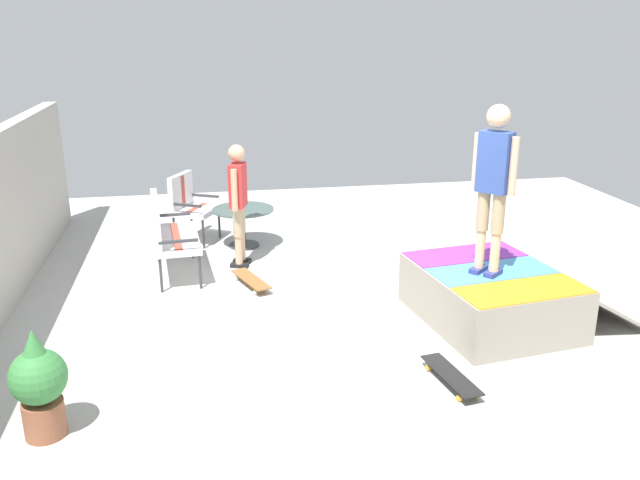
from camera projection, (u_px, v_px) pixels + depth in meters
ground_plane at (360, 315)px, 7.44m from camera, size 12.00×12.00×0.10m
skate_ramp at (492, 295)px, 7.12m from camera, size 1.98×2.37×0.59m
patio_bench at (167, 230)px, 8.34m from camera, size 1.29×0.65×1.02m
patio_chair_near_house at (189, 201)px, 9.70m from camera, size 0.80×0.77×1.02m
patio_table at (243, 220)px, 9.52m from camera, size 0.90×0.90×0.57m
person_watching at (238, 197)px, 8.59m from camera, size 0.46×0.31×1.65m
person_skater at (494, 177)px, 6.61m from camera, size 0.39×0.36×1.77m
skateboard_by_bench at (251, 280)px, 8.13m from camera, size 0.82×0.46×0.10m
skateboard_spare at (451, 376)px, 5.90m from camera, size 0.82×0.32×0.10m
potted_plant at (39, 383)px, 5.04m from camera, size 0.44×0.44×0.92m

